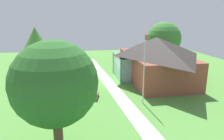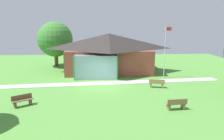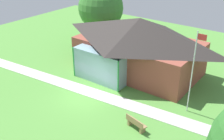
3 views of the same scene
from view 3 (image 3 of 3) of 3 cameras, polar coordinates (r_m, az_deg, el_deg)
name	(u,v)px [view 3 (image 3 of 3)]	position (r m, az deg, el deg)	size (l,w,h in m)	color
ground_plane	(87,96)	(21.54, -5.25, -5.39)	(44.00, 44.00, 0.00)	#54933D
pavilion	(137,45)	(24.43, 5.24, 5.21)	(11.47, 7.81, 4.91)	brown
footpath	(92,93)	(21.94, -4.15, -4.67)	(25.25, 1.30, 0.03)	#BCB7B2
flagpole	(193,70)	(18.92, 16.33, 0.06)	(0.64, 0.08, 5.89)	silver
bench_mid_right	(136,124)	(18.00, 4.93, -10.92)	(1.56, 0.78, 0.84)	#9E7A51
tree_behind_pavilion_left	(101,8)	(31.56, -2.32, 12.65)	(5.03, 5.03, 6.42)	brown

